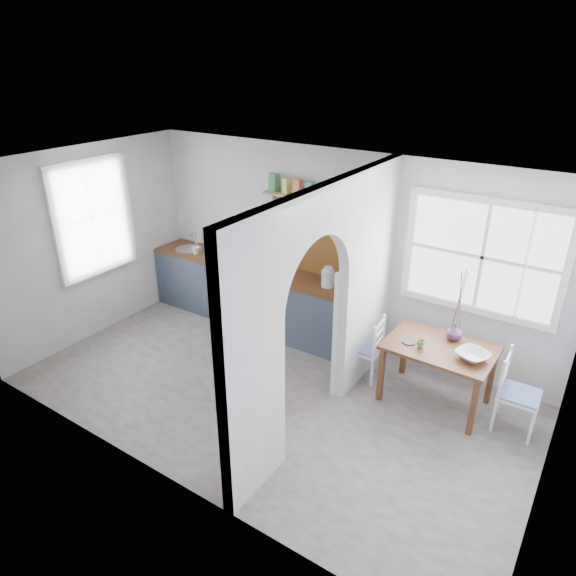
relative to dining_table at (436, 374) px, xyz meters
The scene contains 26 objects.
floor 1.93m from the dining_table, 150.58° to the right, with size 5.80×3.20×0.01m, color gray.
ceiling 2.93m from the dining_table, 150.58° to the right, with size 5.80×3.20×0.01m, color silver.
walls 2.11m from the dining_table, 150.58° to the right, with size 5.81×3.21×2.60m.
partition 1.69m from the dining_table, 137.40° to the right, with size 0.12×3.20×2.60m.
kitchen_window 4.79m from the dining_table, 168.38° to the right, with size 0.10×1.16×1.50m, color white, non-canonical shape.
nook_window 1.40m from the dining_table, 76.42° to the left, with size 1.76×0.10×1.30m, color white, non-canonical shape.
counter 2.81m from the dining_table, behind, with size 3.50×0.60×0.90m.
sink 4.13m from the dining_table, behind, with size 0.40×0.40×0.02m, color #BCBDBE.
backsplash 2.20m from the dining_table, 160.78° to the left, with size 1.65×0.03×0.90m, color brown.
shelf 2.54m from the dining_table, 163.15° to the left, with size 1.75×0.20×0.21m.
pendant_lamp 2.14m from the dining_table, behind, with size 0.26×0.26×0.16m, color white.
utensil_rail 1.50m from the dining_table, behind, with size 0.02×0.02×0.50m, color #BCBDBE.
dining_table is the anchor object (origin of this frame).
chair_left 0.90m from the dining_table, behind, with size 0.37×0.37×0.81m, color silver, non-canonical shape.
chair_right 0.88m from the dining_table, ahead, with size 0.40×0.40×0.88m, color silver, non-canonical shape.
kettle 1.79m from the dining_table, 167.54° to the left, with size 0.23×0.18×0.27m, color silver, non-canonical shape.
mug_a 3.89m from the dining_table, behind, with size 0.12×0.12×0.11m, color white.
mug_b 3.50m from the dining_table, behind, with size 0.12×0.12×0.09m, color white.
knife_block 3.20m from the dining_table, behind, with size 0.09×0.13×0.21m, color black.
jar 3.08m from the dining_table, behind, with size 0.11×0.11×0.18m, color #847F52.
towel_magenta 1.07m from the dining_table, behind, with size 0.02×0.03×0.54m, color #BD236D.
towel_orange 1.07m from the dining_table, behind, with size 0.02×0.03×0.50m, color #C08323.
bowl 0.54m from the dining_table, ahead, with size 0.32×0.32×0.08m, color silver.
table_cup 0.46m from the dining_table, 141.63° to the right, with size 0.09×0.09×0.09m, color #5F9158.
plate 0.50m from the dining_table, 162.87° to the right, with size 0.16×0.16×0.01m, color #292625.
vase 0.52m from the dining_table, 72.97° to the left, with size 0.18×0.18×0.19m, color #54305C.
Camera 1 is at (2.92, -4.01, 3.68)m, focal length 32.00 mm.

